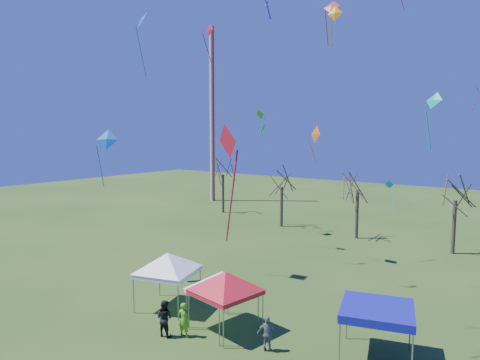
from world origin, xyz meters
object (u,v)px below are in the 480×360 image
Objects in this scene: person_green at (184,320)px; tree_2 at (358,172)px; tree_3 at (456,181)px; tent_white_mid at (222,275)px; tree_0 at (223,161)px; tree_1 at (282,173)px; tent_blue at (377,311)px; tent_red at (226,275)px; radio_mast at (212,115)px; person_grey at (268,334)px; tent_white_west at (167,257)px; person_dark at (165,318)px.

tree_2 is at bearing -96.90° from person_green.
tree_3 reaches higher than tent_white_mid.
tree_1 is (10.08, -2.73, -0.70)m from tree_0.
tree_1 reaches higher than tent_blue.
tent_red is at bearing -51.65° from tree_0.
radio_mast is at bearing 137.23° from tree_0.
person_grey is at bearing -99.97° from tree_3.
tree_2 reaches higher than tent_red.
tree_3 is 25.65m from person_green.
tree_0 is 36.30m from tent_blue.
tent_red reaches higher than person_grey.
person_green is (-0.97, -1.81, -1.94)m from tent_white_mid.
tent_white_mid is (1.34, -22.32, -3.48)m from tree_2.
tree_1 is 1.87× the size of tent_white_west.
tent_white_west is 2.33× the size of person_green.
tent_white_west is 11.66m from tent_blue.
radio_mast is at bearing -62.15° from person_dark.
tent_white_mid reaches higher than person_grey.
tree_2 is at bearing 94.08° from tent_red.
tree_1 is at bearing -78.01° from person_green.
tent_white_west is 1.02× the size of tent_red.
tent_white_mid is 1.02× the size of tent_blue.
tree_0 is 2.09× the size of tent_white_west.
tree_2 is (18.48, -3.01, -0.20)m from tree_0.
tree_2 is 22.68m from tent_red.
radio_mast reaches higher than tent_blue.
tent_white_mid is at bearing -51.95° from tree_0.
tree_2 reaches higher than tree_1.
tent_white_west is 2.23× the size of person_dark.
tree_3 reaches higher than tree_1.
person_green is at bearing -14.87° from person_grey.
tree_3 reaches higher than person_grey.
tree_0 is 2.18× the size of tent_white_mid.
tent_red is at bearing -85.92° from tree_2.
radio_mast is 13.79× the size of person_dark.
tent_white_west is 7.64m from person_grey.
tree_2 reaches higher than person_green.
tree_3 is at bearing -118.51° from person_dark.
tree_0 reaches higher than tree_2.
tent_red is 2.42× the size of person_grey.
tree_0 is at bearing 170.76° from tree_2.
tent_blue reaches higher than person_grey.
person_grey is (22.91, -25.90, -5.67)m from tree_0.
tree_2 reaches higher than person_dark.
tent_blue is (17.10, -20.94, -3.58)m from tree_1.
tree_2 is 4.99× the size of person_grey.
person_dark is at bearing -47.53° from tent_white_west.
person_green is (-1.23, -1.76, -2.00)m from tent_red.
tent_white_mid is 0.98× the size of tent_red.
tent_red is 7.34m from tent_blue.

